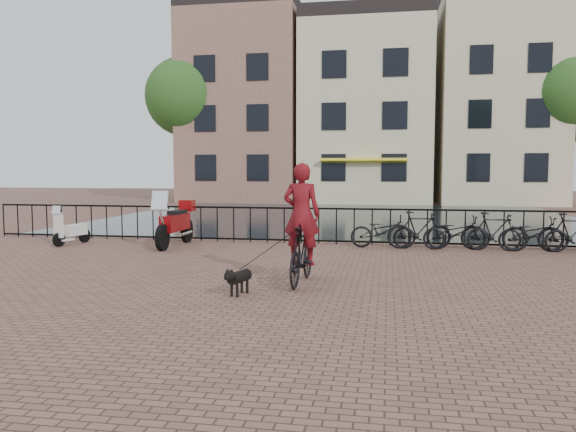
% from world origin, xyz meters
% --- Properties ---
extents(ground, '(100.00, 100.00, 0.00)m').
position_xyz_m(ground, '(0.00, 0.00, 0.00)').
color(ground, brown).
rests_on(ground, ground).
extents(canal_water, '(20.00, 20.00, 0.00)m').
position_xyz_m(canal_water, '(0.00, 17.30, 0.00)').
color(canal_water, black).
rests_on(canal_water, ground).
extents(railing, '(20.00, 0.05, 1.02)m').
position_xyz_m(railing, '(0.00, 8.00, 0.50)').
color(railing, black).
rests_on(railing, ground).
extents(canal_house_left, '(7.50, 9.00, 12.80)m').
position_xyz_m(canal_house_left, '(-7.50, 30.00, 6.40)').
color(canal_house_left, '#81584B').
rests_on(canal_house_left, ground).
extents(canal_house_mid, '(8.00, 9.50, 11.80)m').
position_xyz_m(canal_house_mid, '(0.50, 30.00, 5.90)').
color(canal_house_mid, beige).
rests_on(canal_house_mid, ground).
extents(canal_house_right, '(7.00, 9.00, 13.30)m').
position_xyz_m(canal_house_right, '(8.50, 30.00, 6.65)').
color(canal_house_right, beige).
rests_on(canal_house_right, ground).
extents(tree_far_left, '(5.04, 5.04, 9.27)m').
position_xyz_m(tree_far_left, '(-11.00, 27.00, 6.73)').
color(tree_far_left, black).
rests_on(tree_far_left, ground).
extents(tree_far_right, '(4.76, 4.76, 8.76)m').
position_xyz_m(tree_far_right, '(12.00, 27.00, 6.35)').
color(tree_far_right, black).
rests_on(tree_far_right, ground).
extents(cyclist, '(0.85, 1.93, 2.60)m').
position_xyz_m(cyclist, '(0.37, 2.34, 0.99)').
color(cyclist, black).
rests_on(cyclist, ground).
extents(dog, '(0.43, 0.76, 0.49)m').
position_xyz_m(dog, '(-0.52, 1.27, 0.24)').
color(dog, black).
rests_on(dog, ground).
extents(motorcycle, '(0.58, 2.24, 1.59)m').
position_xyz_m(motorcycle, '(-3.80, 6.73, 0.80)').
color(motorcycle, maroon).
rests_on(motorcycle, ground).
extents(scooter, '(0.62, 1.28, 1.15)m').
position_xyz_m(scooter, '(-6.81, 6.60, 0.57)').
color(scooter, silver).
rests_on(scooter, ground).
extents(parked_bike_0, '(1.72, 0.60, 0.90)m').
position_xyz_m(parked_bike_0, '(1.80, 7.40, 0.45)').
color(parked_bike_0, black).
rests_on(parked_bike_0, ground).
extents(parked_bike_1, '(1.70, 0.62, 1.00)m').
position_xyz_m(parked_bike_1, '(2.75, 7.40, 0.50)').
color(parked_bike_1, black).
rests_on(parked_bike_1, ground).
extents(parked_bike_2, '(1.76, 0.72, 0.90)m').
position_xyz_m(parked_bike_2, '(3.70, 7.40, 0.45)').
color(parked_bike_2, black).
rests_on(parked_bike_2, ground).
extents(parked_bike_3, '(1.70, 0.61, 1.00)m').
position_xyz_m(parked_bike_3, '(4.65, 7.40, 0.50)').
color(parked_bike_3, black).
rests_on(parked_bike_3, ground).
extents(parked_bike_4, '(1.73, 0.63, 0.90)m').
position_xyz_m(parked_bike_4, '(5.60, 7.40, 0.45)').
color(parked_bike_4, black).
rests_on(parked_bike_4, ground).
extents(parked_bike_5, '(1.69, 0.59, 1.00)m').
position_xyz_m(parked_bike_5, '(6.55, 7.40, 0.50)').
color(parked_bike_5, black).
rests_on(parked_bike_5, ground).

